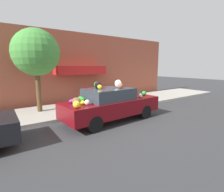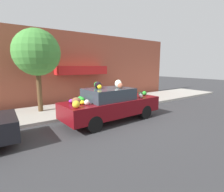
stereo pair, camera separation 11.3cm
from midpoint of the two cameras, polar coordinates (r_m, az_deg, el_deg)
The scene contains 6 objects.
ground_plane at distance 8.10m, azimuth 0.09°, elevation -7.81°, with size 60.00×60.00×0.00m, color #38383A.
sidewalk_curb at distance 10.33m, azimuth -8.63°, elevation -3.67°, with size 24.00×3.20×0.14m.
building_facade at distance 12.09m, azimuth -13.51°, elevation 8.91°, with size 18.00×1.20×4.67m.
street_tree at distance 9.57m, azimuth -23.05°, elevation 12.84°, with size 2.29×2.29×4.12m.
fire_hydrant at distance 9.93m, azimuth 1.80°, elevation -1.66°, with size 0.20×0.20×0.70m.
art_car at distance 7.81m, azimuth 0.08°, elevation -2.53°, with size 4.63×1.87×1.83m.
Camera 2 is at (-4.43, -6.33, 2.44)m, focal length 28.00 mm.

